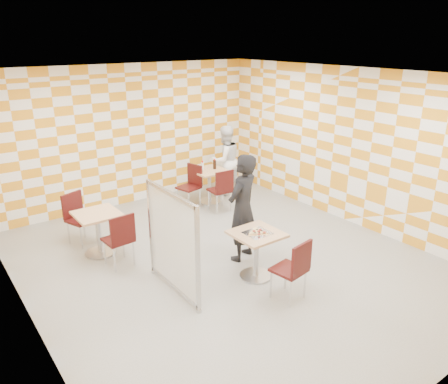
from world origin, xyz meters
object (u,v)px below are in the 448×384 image
(man_dark, at_px, (242,208))
(soda_bottle, at_px, (215,164))
(chair_empty_near, at_px, (120,236))
(empty_table, at_px, (98,226))
(sport_bottle, at_px, (202,166))
(chair_main_front, at_px, (295,266))
(chair_empty_far, at_px, (77,214))
(main_table, at_px, (256,247))
(chair_second_front, at_px, (222,187))
(chair_second_side, at_px, (192,182))
(man_white, at_px, (225,160))
(second_table, at_px, (209,180))
(partition, at_px, (173,242))

(man_dark, xyz_separation_m, soda_bottle, (1.19, 2.46, -0.04))
(chair_empty_near, xyz_separation_m, soda_bottle, (2.94, 1.57, 0.31))
(soda_bottle, bearing_deg, empty_table, -163.26)
(chair_empty_near, xyz_separation_m, sport_bottle, (2.69, 1.69, 0.29))
(chair_main_front, relative_size, chair_empty_far, 1.00)
(main_table, distance_m, soda_bottle, 3.41)
(chair_second_front, bearing_deg, empty_table, -174.01)
(chair_empty_near, bearing_deg, chair_second_side, 34.31)
(main_table, xyz_separation_m, soda_bottle, (1.40, 3.08, 0.34))
(main_table, relative_size, man_dark, 0.42)
(chair_empty_near, bearing_deg, chair_main_front, -56.29)
(chair_second_front, bearing_deg, main_table, -114.99)
(empty_table, distance_m, chair_second_side, 2.63)
(man_dark, distance_m, sport_bottle, 2.75)
(chair_empty_far, distance_m, soda_bottle, 3.21)
(chair_empty_far, height_order, man_dark, man_dark)
(main_table, bearing_deg, man_white, 60.65)
(chair_empty_near, height_order, soda_bottle, soda_bottle)
(chair_second_side, bearing_deg, second_table, -2.81)
(empty_table, bearing_deg, man_dark, -39.69)
(chair_second_front, height_order, chair_empty_far, same)
(sport_bottle, bearing_deg, man_dark, -110.01)
(chair_empty_near, distance_m, chair_empty_far, 1.33)
(second_table, relative_size, chair_second_side, 0.81)
(chair_second_front, xyz_separation_m, man_dark, (-0.93, -1.84, 0.35))
(chair_main_front, xyz_separation_m, chair_empty_near, (-1.54, 2.31, 0.00))
(chair_second_side, height_order, chair_empty_near, same)
(man_white, bearing_deg, sport_bottle, 12.64)
(empty_table, distance_m, partition, 1.84)
(man_white, bearing_deg, partition, 45.98)
(main_table, xyz_separation_m, chair_main_front, (0.01, -0.80, 0.04))
(man_dark, relative_size, soda_bottle, 7.81)
(chair_main_front, xyz_separation_m, chair_second_side, (0.80, 3.91, 0.00))
(empty_table, xyz_separation_m, chair_main_front, (1.65, -2.97, 0.04))
(chair_second_front, distance_m, soda_bottle, 0.74)
(chair_second_front, xyz_separation_m, sport_bottle, (0.01, 0.74, 0.29))
(chair_main_front, bearing_deg, chair_second_side, 78.37)
(chair_empty_far, relative_size, partition, 0.60)
(chair_empty_near, bearing_deg, soda_bottle, 28.17)
(soda_bottle, bearing_deg, chair_second_side, 177.36)
(chair_second_side, relative_size, partition, 0.60)
(chair_main_front, bearing_deg, partition, 135.62)
(main_table, distance_m, man_white, 3.83)
(chair_second_side, relative_size, man_dark, 0.52)
(chair_main_front, distance_m, sport_bottle, 4.17)
(main_table, height_order, sport_bottle, sport_bottle)
(second_table, xyz_separation_m, soda_bottle, (0.14, -0.01, 0.34))
(chair_second_side, bearing_deg, chair_empty_far, -173.57)
(empty_table, relative_size, sport_bottle, 3.75)
(soda_bottle, bearing_deg, chair_main_front, -109.78)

